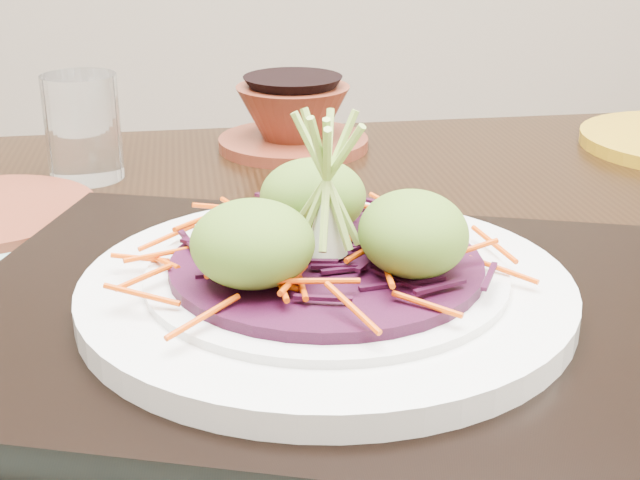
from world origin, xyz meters
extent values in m
cube|color=black|center=(0.00, -0.03, 0.70)|extent=(1.17, 0.79, 0.04)
cube|color=gray|center=(0.01, -0.11, 0.73)|extent=(0.55, 0.49, 0.00)
cube|color=black|center=(0.01, -0.11, 0.74)|extent=(0.48, 0.42, 0.02)
cylinder|color=silver|center=(0.01, -0.11, 0.75)|extent=(0.26, 0.26, 0.01)
cylinder|color=silver|center=(0.01, -0.11, 0.76)|extent=(0.19, 0.19, 0.01)
cylinder|color=#370B23|center=(0.01, -0.11, 0.77)|extent=(0.16, 0.16, 0.01)
ellipsoid|color=#517122|center=(-0.03, -0.13, 0.79)|extent=(0.06, 0.06, 0.04)
ellipsoid|color=#517122|center=(0.05, -0.13, 0.79)|extent=(0.06, 0.06, 0.04)
ellipsoid|color=#517122|center=(0.01, -0.06, 0.79)|extent=(0.06, 0.06, 0.04)
cylinder|color=white|center=(-0.14, 0.21, 0.77)|extent=(0.07, 0.07, 0.09)
cylinder|color=maroon|center=(0.04, 0.27, 0.73)|extent=(0.15, 0.15, 0.01)
camera|label=1|loc=(-0.07, -0.52, 0.95)|focal=50.00mm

